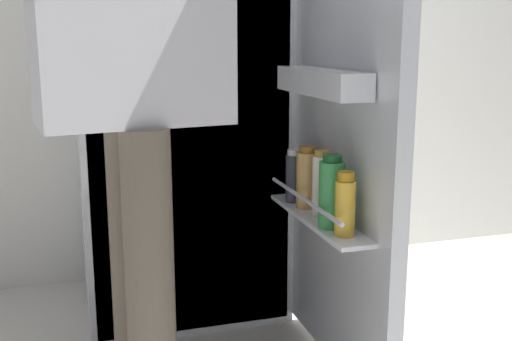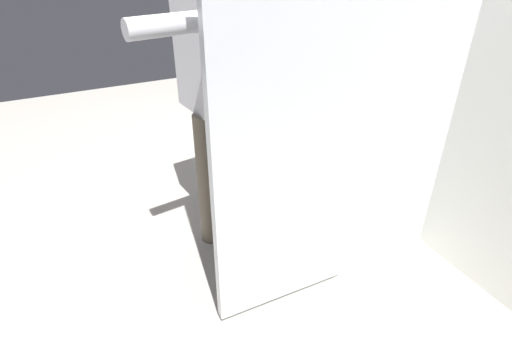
# 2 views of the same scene
# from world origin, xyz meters

# --- Properties ---
(refrigerator) EXTENTS (0.74, 1.27, 1.78)m
(refrigerator) POSITION_xyz_m (0.03, 0.50, 0.89)
(refrigerator) COLOR silver
(refrigerator) RESTS_ON ground_plane
(person) EXTENTS (0.61, 0.71, 1.57)m
(person) POSITION_xyz_m (-0.21, -0.16, 0.94)
(person) COLOR #665B4C
(person) RESTS_ON ground_plane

